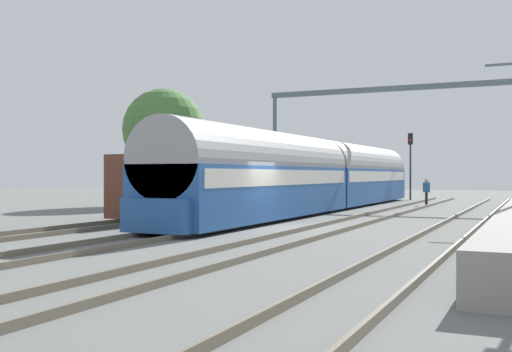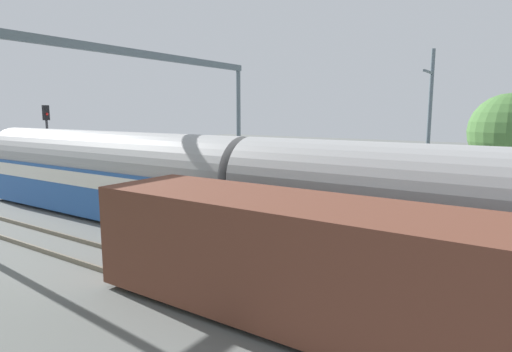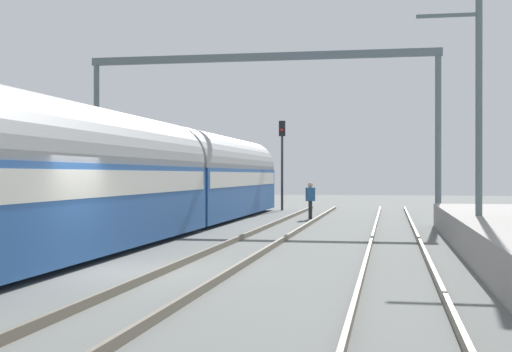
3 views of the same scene
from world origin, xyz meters
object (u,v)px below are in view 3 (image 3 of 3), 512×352
passenger_train (169,178)px  railway_signal_far (282,153)px  catenary_gantry (260,94)px  person_crossing (310,197)px

passenger_train → railway_signal_far: bearing=83.2°
railway_signal_far → catenary_gantry: (0.16, -8.30, 2.57)m
catenary_gantry → passenger_train: bearing=-104.8°
person_crossing → railway_signal_far: size_ratio=0.33×
person_crossing → catenary_gantry: bearing=-19.8°
person_crossing → passenger_train: bearing=36.0°
passenger_train → railway_signal_far: (1.92, 16.17, 1.38)m
railway_signal_far → catenary_gantry: 8.69m
person_crossing → catenary_gantry: 5.44m
person_crossing → railway_signal_far: 8.77m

